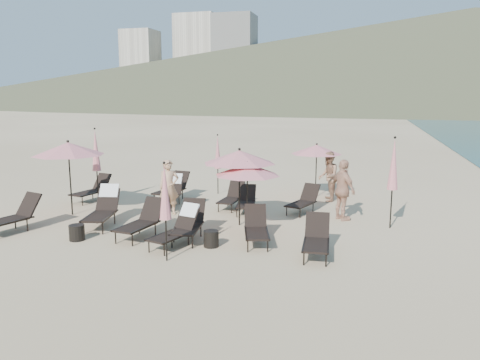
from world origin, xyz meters
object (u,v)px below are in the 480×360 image
(umbrella_open_2, at_px, (247,170))
(umbrella_closed_0, at_px, (165,192))
(lounger_8, at_px, (171,191))
(umbrella_open_0, at_px, (68,149))
(umbrella_open_3, at_px, (317,149))
(beachgoer_a, at_px, (169,187))
(side_table_1, at_px, (211,239))
(lounger_1, at_px, (103,208))
(lounger_11, at_px, (304,200))
(lounger_9, at_px, (232,197))
(umbrella_closed_3, at_px, (218,152))
(lounger_4, at_px, (256,227))
(lounger_3, at_px, (177,227))
(beachgoer_b, at_px, (328,176))
(umbrella_open_1, at_px, (239,157))
(beachgoer_c, at_px, (343,190))
(umbrella_closed_1, at_px, (394,165))
(lounger_0, at_px, (12,216))
(side_table_0, at_px, (77,233))
(umbrella_closed_2, at_px, (96,151))
(lounger_7, at_px, (172,188))
(lounger_5, at_px, (316,238))
(lounger_6, at_px, (92,189))
(lounger_2, at_px, (141,221))
(lounger_10, at_px, (246,201))
(lounger_12, at_px, (189,222))

(umbrella_open_2, bearing_deg, umbrella_closed_0, -112.01)
(lounger_8, height_order, umbrella_open_0, umbrella_open_0)
(umbrella_open_3, relative_size, beachgoer_a, 1.16)
(side_table_1, bearing_deg, umbrella_open_2, 72.82)
(lounger_1, relative_size, side_table_1, 4.56)
(lounger_11, bearing_deg, side_table_1, -93.95)
(lounger_9, height_order, umbrella_closed_3, umbrella_closed_3)
(umbrella_closed_3, xyz_separation_m, side_table_1, (1.94, -6.48, -1.45))
(lounger_4, xyz_separation_m, umbrella_open_3, (0.87, 6.16, 1.44))
(lounger_3, xyz_separation_m, lounger_4, (1.95, 0.74, -0.05))
(lounger_1, xyz_separation_m, beachgoer_b, (6.24, 5.20, 0.38))
(umbrella_open_1, distance_m, umbrella_closed_3, 4.76)
(beachgoer_c, bearing_deg, lounger_11, 24.39)
(lounger_9, distance_m, umbrella_closed_1, 5.59)
(umbrella_closed_0, bearing_deg, lounger_0, 169.12)
(umbrella_open_1, xyz_separation_m, umbrella_open_3, (1.78, 4.56, -0.22))
(lounger_1, bearing_deg, lounger_11, 16.90)
(lounger_1, bearing_deg, side_table_0, -98.76)
(lounger_11, distance_m, umbrella_closed_3, 4.51)
(lounger_4, relative_size, umbrella_open_3, 0.80)
(lounger_1, distance_m, lounger_4, 4.89)
(beachgoer_a, bearing_deg, umbrella_closed_2, 127.27)
(umbrella_open_3, bearing_deg, lounger_0, -138.18)
(umbrella_open_1, bearing_deg, beachgoer_c, 25.78)
(lounger_3, xyz_separation_m, umbrella_closed_0, (0.22, -1.16, 1.18))
(lounger_7, height_order, umbrella_open_3, umbrella_open_3)
(beachgoer_b, bearing_deg, lounger_9, -62.01)
(lounger_1, distance_m, umbrella_open_2, 4.55)
(umbrella_closed_2, bearing_deg, lounger_9, 4.97)
(lounger_8, bearing_deg, lounger_5, -42.90)
(lounger_5, bearing_deg, lounger_3, 178.62)
(lounger_1, relative_size, lounger_6, 1.12)
(beachgoer_b, bearing_deg, umbrella_closed_3, -97.34)
(side_table_1, bearing_deg, beachgoer_a, 130.46)
(lounger_5, bearing_deg, umbrella_closed_0, -162.65)
(lounger_8, distance_m, lounger_11, 4.75)
(lounger_0, xyz_separation_m, beachgoer_c, (9.06, 3.92, 0.48))
(lounger_3, height_order, lounger_9, lounger_3)
(lounger_2, xyz_separation_m, lounger_7, (-1.09, 4.62, 0.01))
(lounger_7, xyz_separation_m, beachgoer_c, (6.35, -1.28, 0.49))
(lounger_5, distance_m, lounger_10, 4.65)
(lounger_6, distance_m, lounger_12, 6.30)
(umbrella_open_1, height_order, umbrella_closed_2, umbrella_closed_2)
(lounger_6, relative_size, umbrella_closed_3, 0.73)
(lounger_6, height_order, umbrella_open_1, umbrella_open_1)
(lounger_9, relative_size, umbrella_closed_0, 0.64)
(lounger_3, height_order, umbrella_open_3, umbrella_open_3)
(lounger_7, distance_m, beachgoer_c, 6.50)
(umbrella_open_2, bearing_deg, lounger_10, 105.51)
(lounger_6, relative_size, lounger_10, 1.12)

